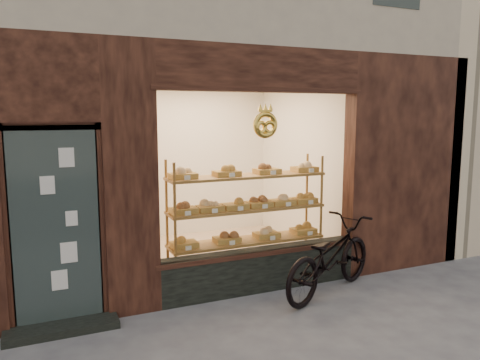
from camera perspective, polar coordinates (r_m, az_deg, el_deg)
name	(u,v)px	position (r m, az deg, el deg)	size (l,w,h in m)	color
display_shelf	(247,218)	(6.41, 0.87, -4.64)	(2.20, 0.45, 1.70)	brown
bicycle	(329,257)	(6.13, 10.85, -9.19)	(0.64, 1.84, 0.96)	black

